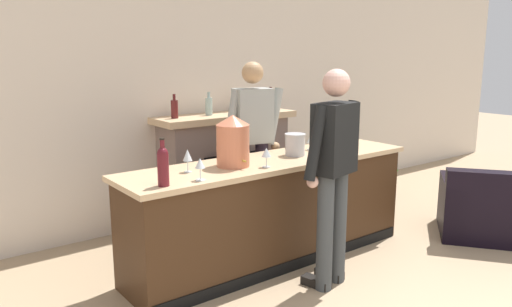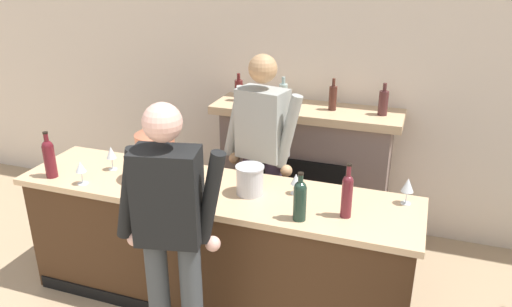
{
  "view_description": "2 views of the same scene",
  "coord_description": "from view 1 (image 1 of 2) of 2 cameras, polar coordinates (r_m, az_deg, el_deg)",
  "views": [
    {
      "loc": [
        -2.88,
        -1.1,
        1.87
      ],
      "look_at": [
        -0.26,
        2.32,
        0.98
      ],
      "focal_mm": 35.0,
      "sensor_mm": 36.0,
      "label": 1
    },
    {
      "loc": [
        1.14,
        -0.59,
        2.45
      ],
      "look_at": [
        -0.03,
        2.73,
        1.01
      ],
      "focal_mm": 35.0,
      "sensor_mm": 36.0,
      "label": 2
    }
  ],
  "objects": [
    {
      "name": "wine_bottle_rose_blush",
      "position": [
        3.55,
        -10.58,
        -1.26
      ],
      "size": [
        0.08,
        0.08,
        0.34
      ],
      "color": "#5B161F",
      "rests_on": "bar_counter"
    },
    {
      "name": "person_bartender",
      "position": [
        4.89,
        -0.36,
        1.21
      ],
      "size": [
        0.65,
        0.36,
        1.77
      ],
      "color": "#3C3043",
      "rests_on": "ground_plane"
    },
    {
      "name": "person_customer",
      "position": [
        3.92,
        8.8,
        -1.84
      ],
      "size": [
        0.65,
        0.36,
        1.74
      ],
      "color": "#3B4043",
      "rests_on": "ground_plane"
    },
    {
      "name": "wine_glass_front_right",
      "position": [
        5.38,
        11.02,
        2.8
      ],
      "size": [
        0.08,
        0.08,
        0.18
      ],
      "color": "silver",
      "rests_on": "bar_counter"
    },
    {
      "name": "wall_back_panel",
      "position": [
        5.65,
        -6.65,
        6.55
      ],
      "size": [
        12.0,
        0.07,
        2.75
      ],
      "color": "beige",
      "rests_on": "ground_plane"
    },
    {
      "name": "armchair_black",
      "position": [
        5.61,
        24.88,
        -6.07
      ],
      "size": [
        1.18,
        1.19,
        0.74
      ],
      "color": "black",
      "rests_on": "ground_plane"
    },
    {
      "name": "bar_counter",
      "position": [
        4.51,
        1.86,
        -6.45
      ],
      "size": [
        2.81,
        0.69,
        0.93
      ],
      "color": "#3E2614",
      "rests_on": "ground_plane"
    },
    {
      "name": "copper_dispenser",
      "position": [
        4.09,
        -2.65,
        1.48
      ],
      "size": [
        0.28,
        0.31,
        0.43
      ],
      "color": "#CF714F",
      "rests_on": "bar_counter"
    },
    {
      "name": "wine_bottle_chardonnay_pale",
      "position": [
        4.66,
        10.02,
        1.64
      ],
      "size": [
        0.08,
        0.08,
        0.31
      ],
      "color": "#1C3327",
      "rests_on": "bar_counter"
    },
    {
      "name": "fireplace_stone",
      "position": [
        5.65,
        -3.51,
        -1.31
      ],
      "size": [
        1.64,
        0.52,
        1.46
      ],
      "color": "#7E6961",
      "rests_on": "ground_plane"
    },
    {
      "name": "ice_bucket_steel",
      "position": [
        4.55,
        4.48,
        1.03
      ],
      "size": [
        0.19,
        0.19,
        0.2
      ],
      "color": "silver",
      "rests_on": "bar_counter"
    },
    {
      "name": "wine_bottle_merlot_tall",
      "position": [
        4.93,
        10.96,
        2.31
      ],
      "size": [
        0.07,
        0.07,
        0.35
      ],
      "color": "maroon",
      "rests_on": "bar_counter"
    },
    {
      "name": "wine_glass_back_row",
      "position": [
        3.67,
        -6.41,
        -1.24
      ],
      "size": [
        0.07,
        0.07,
        0.17
      ],
      "color": "silver",
      "rests_on": "bar_counter"
    },
    {
      "name": "wine_glass_mid_counter",
      "position": [
        4.81,
        6.25,
        1.59
      ],
      "size": [
        0.07,
        0.07,
        0.15
      ],
      "color": "silver",
      "rests_on": "bar_counter"
    },
    {
      "name": "wine_glass_by_dispenser",
      "position": [
        3.93,
        -7.83,
        -0.27
      ],
      "size": [
        0.07,
        0.07,
        0.18
      ],
      "color": "silver",
      "rests_on": "bar_counter"
    },
    {
      "name": "wine_glass_near_bucket",
      "position": [
        4.06,
        1.19,
        0.04
      ],
      "size": [
        0.08,
        0.08,
        0.16
      ],
      "color": "silver",
      "rests_on": "bar_counter"
    },
    {
      "name": "potted_plant_corner",
      "position": [
        6.78,
        14.51,
        -2.01
      ],
      "size": [
        0.45,
        0.44,
        0.76
      ],
      "color": "#46413C",
      "rests_on": "ground_plane"
    }
  ]
}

